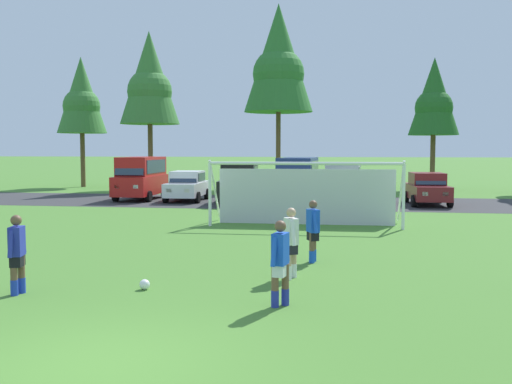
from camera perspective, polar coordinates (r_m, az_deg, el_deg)
The scene contains 18 objects.
ground_plane at distance 22.76m, azimuth 0.37°, elevation -3.25°, with size 400.00×400.00×0.00m, color #477A2D.
parking_lot_strip at distance 32.45m, azimuth 3.00°, elevation -1.00°, with size 52.00×8.40×0.01m, color #333335.
soccer_ball at distance 12.58m, azimuth -10.97°, elevation -8.98°, with size 0.22×0.22×0.22m.
soccer_goal at distance 22.62m, azimuth 4.94°, elevation -0.03°, with size 7.45×2.07×2.57m.
player_midfield_center at distance 10.95m, azimuth 2.42°, elevation -7.08°, with size 0.33×0.72×1.64m.
player_defender_far at distance 12.80m, azimuth -22.58°, elevation -5.75°, with size 0.32×0.75×1.64m.
player_winger_left at distance 13.27m, azimuth 3.49°, elevation -5.08°, with size 0.38×0.73×1.64m.
player_winger_right at distance 15.23m, azimuth 5.66°, elevation -3.89°, with size 0.38×0.73×1.64m.
parked_car_slot_far_left at distance 34.72m, azimuth -11.32°, elevation 1.48°, with size 2.28×4.84×2.52m.
parked_car_slot_left at distance 33.33m, azimuth -6.84°, elevation 0.62°, with size 2.17×4.27×1.72m.
parked_car_slot_center_left at distance 31.60m, azimuth -1.61°, elevation 0.88°, with size 2.40×4.73×2.16m.
parked_car_slot_center at distance 31.32m, azimuth 4.17°, elevation 1.26°, with size 2.37×4.89×2.52m.
parked_car_slot_center_right at distance 31.93m, azimuth 8.65°, elevation 0.87°, with size 2.34×4.70×2.16m.
parked_car_slot_right at distance 32.06m, azimuth 16.61°, elevation 0.33°, with size 2.21×4.29×1.72m.
tree_left_edge at distance 47.69m, azimuth -16.91°, elevation 8.92°, with size 3.82×3.82×10.19m.
tree_mid_left at distance 43.54m, azimuth -10.51°, elevation 10.78°, with size 4.34×4.34×11.59m.
tree_center_back at distance 44.67m, azimuth 2.24°, elevation 12.78°, with size 5.23×5.23×13.94m.
tree_mid_right at distance 44.18m, azimuth 17.22°, elevation 8.79°, with size 3.61×3.61×9.62m.
Camera 1 is at (3.42, -7.30, 2.97)m, focal length 40.38 mm.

